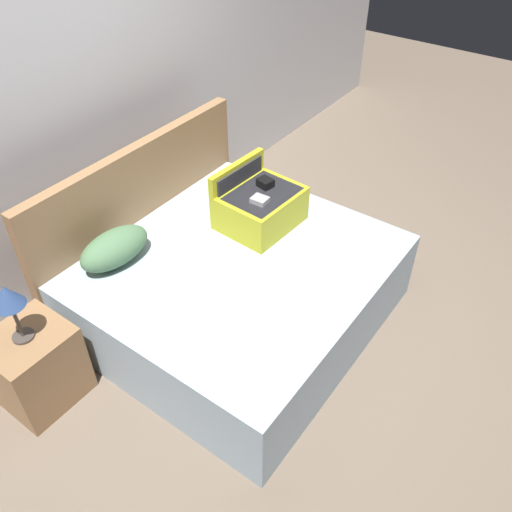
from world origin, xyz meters
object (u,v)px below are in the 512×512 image
at_px(bed, 241,290).
at_px(hard_case_large, 260,205).
at_px(nightstand, 36,366).
at_px(table_lamp, 8,299).
at_px(pillow_near_headboard, 115,248).

height_order(bed, hard_case_large, hard_case_large).
bearing_deg(nightstand, table_lamp, 0.00).
distance_m(bed, hard_case_large, 0.58).
relative_size(pillow_near_headboard, nightstand, 0.94).
height_order(bed, pillow_near_headboard, pillow_near_headboard).
relative_size(bed, pillow_near_headboard, 3.80).
relative_size(bed, table_lamp, 4.81).
bearing_deg(hard_case_large, bed, -157.92).
distance_m(bed, pillow_near_headboard, 0.85).
relative_size(nightstand, table_lamp, 1.35).
height_order(pillow_near_headboard, table_lamp, table_lamp).
height_order(nightstand, table_lamp, table_lamp).
height_order(bed, nightstand, bed).
xyz_separation_m(hard_case_large, table_lamp, (-1.58, 0.43, 0.14)).
bearing_deg(pillow_near_headboard, hard_case_large, -29.72).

